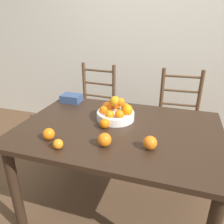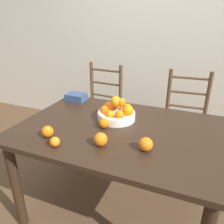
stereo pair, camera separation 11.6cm
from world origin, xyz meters
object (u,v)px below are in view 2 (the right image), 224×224
(orange_loose_3, at_px, (55,142))
(chair_right, at_px, (184,125))
(orange_loose_0, at_px, (104,123))
(chair_left, at_px, (101,112))
(orange_loose_4, at_px, (146,144))
(orange_loose_1, at_px, (48,132))
(orange_loose_2, at_px, (101,139))
(fruit_bowl, at_px, (117,112))
(book_stack, at_px, (76,97))

(orange_loose_3, relative_size, chair_right, 0.06)
(orange_loose_0, distance_m, chair_left, 1.02)
(orange_loose_4, relative_size, chair_right, 0.08)
(orange_loose_0, relative_size, orange_loose_4, 0.85)
(chair_right, bearing_deg, chair_left, 177.26)
(orange_loose_1, bearing_deg, chair_right, 55.07)
(orange_loose_0, distance_m, orange_loose_2, 0.23)
(fruit_bowl, height_order, orange_loose_3, fruit_bowl)
(fruit_bowl, bearing_deg, orange_loose_4, -47.33)
(orange_loose_3, bearing_deg, orange_loose_2, 24.04)
(orange_loose_0, xyz_separation_m, book_stack, (-0.47, 0.41, -0.00))
(chair_left, distance_m, chair_right, 0.93)
(orange_loose_0, xyz_separation_m, chair_right, (0.50, 0.87, -0.32))
(orange_loose_0, height_order, orange_loose_4, orange_loose_4)
(orange_loose_2, distance_m, orange_loose_4, 0.27)
(orange_loose_1, distance_m, orange_loose_4, 0.63)
(orange_loose_3, bearing_deg, chair_left, 102.36)
(orange_loose_0, xyz_separation_m, chair_left, (-0.44, 0.87, -0.32))
(orange_loose_1, distance_m, orange_loose_3, 0.14)
(orange_loose_2, relative_size, chair_right, 0.08)
(chair_left, distance_m, book_stack, 0.56)
(orange_loose_0, relative_size, chair_right, 0.07)
(fruit_bowl, relative_size, chair_left, 0.28)
(fruit_bowl, xyz_separation_m, orange_loose_0, (-0.03, -0.17, -0.02))
(fruit_bowl, relative_size, orange_loose_2, 3.42)
(orange_loose_3, relative_size, chair_left, 0.06)
(chair_left, height_order, chair_right, same)
(orange_loose_0, bearing_deg, orange_loose_1, -138.23)
(fruit_bowl, bearing_deg, orange_loose_0, -100.98)
(orange_loose_4, xyz_separation_m, book_stack, (-0.81, 0.58, -0.01))
(fruit_bowl, relative_size, orange_loose_1, 3.77)
(orange_loose_1, bearing_deg, orange_loose_3, -34.83)
(orange_loose_2, bearing_deg, fruit_bowl, 96.70)
(orange_loose_2, xyz_separation_m, chair_left, (-0.51, 1.09, -0.33))
(orange_loose_1, distance_m, book_stack, 0.69)
(orange_loose_3, height_order, chair_right, chair_right)
(orange_loose_2, bearing_deg, orange_loose_0, 109.51)
(orange_loose_0, bearing_deg, chair_right, 60.12)
(orange_loose_3, height_order, orange_loose_4, orange_loose_4)
(orange_loose_1, xyz_separation_m, orange_loose_4, (0.63, 0.08, 0.00))
(orange_loose_2, bearing_deg, orange_loose_3, -155.96)
(fruit_bowl, height_order, orange_loose_4, fruit_bowl)
(orange_loose_4, xyz_separation_m, chair_left, (-0.78, 1.04, -0.33))
(orange_loose_0, bearing_deg, orange_loose_3, -117.53)
(orange_loose_3, bearing_deg, chair_right, 60.76)
(fruit_bowl, distance_m, book_stack, 0.56)
(orange_loose_2, distance_m, chair_left, 1.25)
(fruit_bowl, bearing_deg, orange_loose_3, -112.37)
(fruit_bowl, xyz_separation_m, orange_loose_3, (-0.21, -0.50, -0.03))
(orange_loose_3, bearing_deg, fruit_bowl, 67.63)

